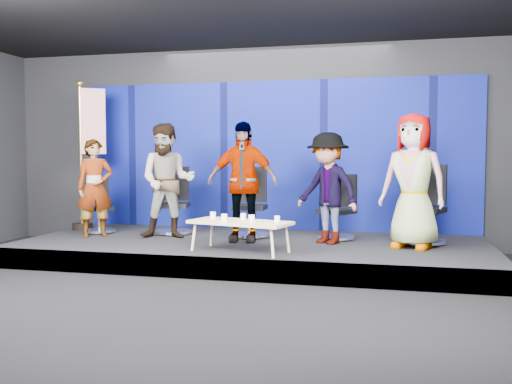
# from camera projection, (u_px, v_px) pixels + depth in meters

# --- Properties ---
(ground) EXTENTS (10.00, 10.00, 0.00)m
(ground) POSITION_uv_depth(u_px,v_px,m) (198.00, 300.00, 6.29)
(ground) COLOR black
(ground) RESTS_ON ground
(room_walls) EXTENTS (10.02, 8.02, 3.51)m
(room_walls) POSITION_uv_depth(u_px,v_px,m) (197.00, 78.00, 6.14)
(room_walls) COLOR black
(room_walls) RESTS_ON ground
(riser) EXTENTS (7.00, 3.00, 0.30)m
(riser) POSITION_uv_depth(u_px,v_px,m) (253.00, 250.00, 8.71)
(riser) COLOR black
(riser) RESTS_ON ground
(backdrop) EXTENTS (7.00, 0.08, 2.60)m
(backdrop) POSITION_uv_depth(u_px,v_px,m) (273.00, 155.00, 10.02)
(backdrop) COLOR #080F64
(backdrop) RESTS_ON riser
(chair_a) EXTENTS (0.76, 0.76, 0.96)m
(chair_a) POSITION_uv_depth(u_px,v_px,m) (99.00, 214.00, 9.63)
(chair_a) COLOR silver
(chair_a) RESTS_ON riser
(panelist_a) EXTENTS (0.68, 0.64, 1.56)m
(panelist_a) POSITION_uv_depth(u_px,v_px,m) (95.00, 188.00, 9.11)
(panelist_a) COLOR black
(panelist_a) RESTS_ON riser
(chair_b) EXTENTS (0.75, 0.75, 1.11)m
(chair_b) POSITION_uv_depth(u_px,v_px,m) (174.00, 212.00, 9.47)
(chair_b) COLOR silver
(chair_b) RESTS_ON riser
(panelist_b) EXTENTS (1.00, 0.85, 1.80)m
(panelist_b) POSITION_uv_depth(u_px,v_px,m) (167.00, 181.00, 8.93)
(panelist_b) COLOR black
(panelist_b) RESTS_ON riser
(chair_c) EXTENTS (0.67, 0.67, 1.12)m
(chair_c) POSITION_uv_depth(u_px,v_px,m) (250.00, 214.00, 9.10)
(chair_c) COLOR silver
(chair_c) RESTS_ON riser
(panelist_c) EXTENTS (1.09, 0.51, 1.81)m
(panelist_c) POSITION_uv_depth(u_px,v_px,m) (242.00, 182.00, 8.57)
(panelist_c) COLOR black
(panelist_c) RESTS_ON riser
(chair_d) EXTENTS (0.78, 0.78, 1.01)m
(chair_d) POSITION_uv_depth(u_px,v_px,m) (338.00, 218.00, 8.85)
(chair_d) COLOR silver
(chair_d) RESTS_ON riser
(panelist_d) EXTENTS (1.22, 1.07, 1.64)m
(panelist_d) POSITION_uv_depth(u_px,v_px,m) (328.00, 188.00, 8.37)
(panelist_d) COLOR black
(panelist_d) RESTS_ON riser
(chair_e) EXTENTS (0.85, 0.85, 1.16)m
(chair_e) POSITION_uv_depth(u_px,v_px,m) (425.00, 218.00, 8.39)
(chair_e) COLOR silver
(chair_e) RESTS_ON riser
(panelist_e) EXTENTS (1.08, 0.90, 1.89)m
(panelist_e) POSITION_uv_depth(u_px,v_px,m) (413.00, 181.00, 7.94)
(panelist_e) COLOR black
(panelist_e) RESTS_ON riser
(coffee_table) EXTENTS (1.47, 0.90, 0.42)m
(coffee_table) POSITION_uv_depth(u_px,v_px,m) (240.00, 223.00, 7.67)
(coffee_table) COLOR tan
(coffee_table) RESTS_ON riser
(mug_a) EXTENTS (0.08, 0.08, 0.09)m
(mug_a) POSITION_uv_depth(u_px,v_px,m) (213.00, 215.00, 7.98)
(mug_a) COLOR white
(mug_a) RESTS_ON coffee_table
(mug_b) EXTENTS (0.08, 0.08, 0.10)m
(mug_b) POSITION_uv_depth(u_px,v_px,m) (224.00, 217.00, 7.64)
(mug_b) COLOR white
(mug_b) RESTS_ON coffee_table
(mug_c) EXTENTS (0.07, 0.07, 0.09)m
(mug_c) POSITION_uv_depth(u_px,v_px,m) (243.00, 216.00, 7.80)
(mug_c) COLOR white
(mug_c) RESTS_ON coffee_table
(mug_d) EXTENTS (0.08, 0.08, 0.10)m
(mug_d) POSITION_uv_depth(u_px,v_px,m) (252.00, 218.00, 7.51)
(mug_d) COLOR white
(mug_d) RESTS_ON coffee_table
(mug_e) EXTENTS (0.07, 0.07, 0.09)m
(mug_e) POSITION_uv_depth(u_px,v_px,m) (277.00, 219.00, 7.50)
(mug_e) COLOR white
(mug_e) RESTS_ON coffee_table
(flag_stand) EXTENTS (0.56, 0.40, 2.61)m
(flag_stand) POSITION_uv_depth(u_px,v_px,m) (89.00, 151.00, 9.97)
(flag_stand) COLOR black
(flag_stand) RESTS_ON riser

